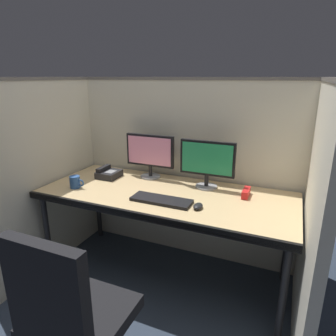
% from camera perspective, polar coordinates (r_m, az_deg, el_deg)
% --- Properties ---
extents(ground_plane, '(8.00, 8.00, 0.00)m').
position_cam_1_polar(ground_plane, '(2.40, -3.61, -23.95)').
color(ground_plane, '#2D3847').
extents(cubicle_partition_rear, '(2.21, 0.06, 1.57)m').
position_cam_1_polar(cubicle_partition_rear, '(2.61, 3.42, -0.38)').
color(cubicle_partition_rear, beige).
rests_on(cubicle_partition_rear, ground).
extents(cubicle_partition_left, '(0.06, 1.41, 1.57)m').
position_cam_1_polar(cubicle_partition_left, '(2.69, -21.23, -1.05)').
color(cubicle_partition_left, beige).
rests_on(cubicle_partition_left, ground).
extents(cubicle_partition_right, '(0.06, 1.41, 1.57)m').
position_cam_1_polar(cubicle_partition_right, '(1.97, 25.97, -8.20)').
color(cubicle_partition_right, beige).
rests_on(cubicle_partition_right, ground).
extents(desk, '(1.90, 0.80, 0.74)m').
position_cam_1_polar(desk, '(2.25, -0.63, -6.03)').
color(desk, tan).
rests_on(desk, ground).
extents(monitor_left, '(0.43, 0.17, 0.37)m').
position_cam_1_polar(monitor_left, '(2.52, -3.49, 2.87)').
color(monitor_left, gray).
rests_on(monitor_left, desk).
extents(monitor_right, '(0.43, 0.17, 0.37)m').
position_cam_1_polar(monitor_right, '(2.29, 7.54, 1.32)').
color(monitor_right, gray).
rests_on(monitor_right, desk).
extents(keyboard_main, '(0.43, 0.15, 0.02)m').
position_cam_1_polar(keyboard_main, '(2.08, -1.29, -6.19)').
color(keyboard_main, black).
rests_on(keyboard_main, desk).
extents(computer_mouse, '(0.06, 0.10, 0.04)m').
position_cam_1_polar(computer_mouse, '(1.98, 5.79, -7.31)').
color(computer_mouse, black).
rests_on(computer_mouse, desk).
extents(coffee_mug, '(0.13, 0.08, 0.09)m').
position_cam_1_polar(coffee_mug, '(2.43, -17.41, -2.58)').
color(coffee_mug, '#264C8C').
rests_on(coffee_mug, desk).
extents(desk_phone, '(0.17, 0.19, 0.09)m').
position_cam_1_polar(desk_phone, '(2.62, -11.37, -1.05)').
color(desk_phone, black).
rests_on(desk_phone, desk).
extents(red_stapler, '(0.04, 0.15, 0.06)m').
position_cam_1_polar(red_stapler, '(2.24, 14.78, -4.62)').
color(red_stapler, red).
rests_on(red_stapler, desk).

